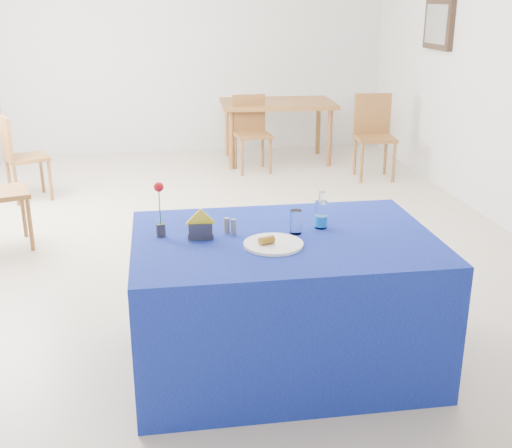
{
  "coord_description": "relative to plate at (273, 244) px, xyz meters",
  "views": [
    {
      "loc": [
        -0.54,
        -5.13,
        1.95
      ],
      "look_at": [
        -0.09,
        -2.24,
        0.92
      ],
      "focal_mm": 45.0,
      "sensor_mm": 36.0,
      "label": 1
    }
  ],
  "objects": [
    {
      "name": "chair_bg_right",
      "position": [
        1.87,
        3.94,
        -0.22
      ],
      "size": [
        0.46,
        0.46,
        0.94
      ],
      "rotation": [
        0.0,
        0.0,
        -0.08
      ],
      "color": "brown",
      "rests_on": "floor"
    },
    {
      "name": "floor",
      "position": [
        -0.02,
        2.13,
        -0.77
      ],
      "size": [
        7.0,
        7.0,
        0.0
      ],
      "primitive_type": "plane",
      "color": "beige",
      "rests_on": "ground"
    },
    {
      "name": "napkin_holder",
      "position": [
        -0.36,
        0.15,
        0.04
      ],
      "size": [
        0.15,
        0.07,
        0.17
      ],
      "color": "#35353A",
      "rests_on": "blue_table"
    },
    {
      "name": "plate",
      "position": [
        0.0,
        0.0,
        0.0
      ],
      "size": [
        0.31,
        0.31,
        0.01
      ],
      "primitive_type": "cylinder",
      "color": "white",
      "rests_on": "blue_table"
    },
    {
      "name": "rose_vase",
      "position": [
        -0.56,
        0.23,
        0.14
      ],
      "size": [
        0.05,
        0.05,
        0.3
      ],
      "color": "#242429",
      "rests_on": "blue_table"
    },
    {
      "name": "pepper_shaker",
      "position": [
        -0.18,
        0.2,
        0.04
      ],
      "size": [
        0.03,
        0.03,
        0.08
      ],
      "primitive_type": "cylinder",
      "color": "slate",
      "rests_on": "blue_table"
    },
    {
      "name": "chair_bg_left",
      "position": [
        0.54,
        4.47,
        -0.25
      ],
      "size": [
        0.44,
        0.44,
        0.89
      ],
      "rotation": [
        0.0,
        0.0,
        0.1
      ],
      "color": "brown",
      "rests_on": "floor"
    },
    {
      "name": "blue_table",
      "position": [
        0.08,
        0.12,
        -0.39
      ],
      "size": [
        1.6,
        1.1,
        0.76
      ],
      "color": "navy",
      "rests_on": "floor"
    },
    {
      "name": "picture_art",
      "position": [
        2.43,
        3.73,
        0.93
      ],
      "size": [
        0.02,
        0.52,
        0.4
      ],
      "primitive_type": "cube",
      "color": "#998C66",
      "rests_on": "room_shell"
    },
    {
      "name": "room_shell",
      "position": [
        -0.02,
        2.13,
        0.98
      ],
      "size": [
        7.0,
        7.0,
        7.0
      ],
      "color": "silver",
      "rests_on": "ground"
    },
    {
      "name": "banana_pieces",
      "position": [
        -0.04,
        -0.01,
        0.03
      ],
      "size": [
        0.09,
        0.07,
        0.04
      ],
      "color": "gold",
      "rests_on": "plate"
    },
    {
      "name": "picture_frame",
      "position": [
        2.45,
        3.73,
        0.93
      ],
      "size": [
        0.06,
        0.64,
        0.52
      ],
      "primitive_type": "cube",
      "color": "black",
      "rests_on": "room_shell"
    },
    {
      "name": "salt_shaker",
      "position": [
        -0.21,
        0.22,
        0.04
      ],
      "size": [
        0.03,
        0.03,
        0.08
      ],
      "primitive_type": "cylinder",
      "color": "slate",
      "rests_on": "blue_table"
    },
    {
      "name": "chair_win_b",
      "position": [
        -1.95,
        3.6,
        -0.26
      ],
      "size": [
        0.51,
        0.51,
        0.87
      ],
      "rotation": [
        0.0,
        0.0,
        1.97
      ],
      "color": "brown",
      "rests_on": "floor"
    },
    {
      "name": "water_bottle",
      "position": [
        0.31,
        0.23,
        0.06
      ],
      "size": [
        0.07,
        0.07,
        0.21
      ],
      "color": "white",
      "rests_on": "blue_table"
    },
    {
      "name": "drinking_glass",
      "position": [
        0.15,
        0.16,
        0.06
      ],
      "size": [
        0.06,
        0.06,
        0.13
      ],
      "primitive_type": "cylinder",
      "color": "silver",
      "rests_on": "blue_table"
    },
    {
      "name": "oak_table",
      "position": [
        0.93,
        4.86,
        -0.09
      ],
      "size": [
        1.43,
        0.96,
        0.76
      ],
      "color": "#99572C",
      "rests_on": "floor"
    }
  ]
}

